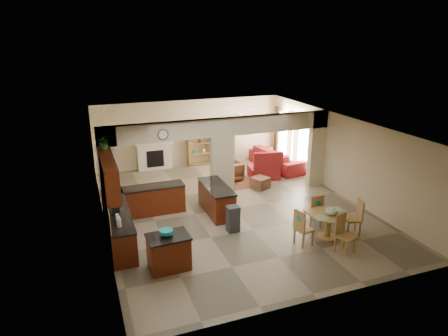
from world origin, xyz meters
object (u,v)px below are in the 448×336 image
object	(u,v)px
kitchen_island	(169,252)
sofa	(277,158)
dining_table	(328,222)
armchair	(231,171)

from	to	relation	value
kitchen_island	sofa	distance (m)	8.46
dining_table	armchair	bearing A→B (deg)	98.87
dining_table	armchair	world-z (taller)	dining_table
dining_table	sofa	world-z (taller)	sofa
dining_table	sofa	bearing A→B (deg)	75.49
armchair	kitchen_island	bearing A→B (deg)	44.34
kitchen_island	armchair	size ratio (longest dim) A/B	1.31
dining_table	armchair	distance (m)	5.35
dining_table	armchair	xyz separation A→B (m)	(-0.82, 5.28, -0.14)
sofa	armchair	bearing A→B (deg)	97.82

